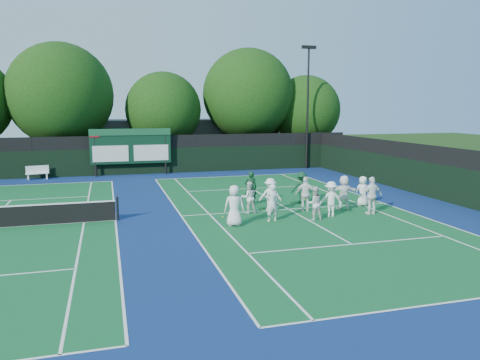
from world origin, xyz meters
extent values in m
plane|color=#19350E|center=(0.00, 0.00, 0.00)|extent=(120.00, 120.00, 0.00)
cube|color=navy|center=(-6.00, 1.00, 0.00)|extent=(34.00, 32.00, 0.01)
cube|color=#12582A|center=(0.00, 1.00, 0.01)|extent=(10.97, 23.77, 0.00)
cube|color=white|center=(0.00, -10.88, 0.01)|extent=(10.97, 0.08, 0.00)
cube|color=white|center=(0.00, 12.88, 0.01)|extent=(10.97, 0.08, 0.00)
cube|color=white|center=(-5.49, 1.00, 0.01)|extent=(0.08, 23.77, 0.00)
cube|color=white|center=(5.49, 1.00, 0.01)|extent=(0.08, 23.77, 0.00)
cube|color=white|center=(-4.12, 1.00, 0.01)|extent=(0.08, 23.77, 0.00)
cube|color=white|center=(4.12, 1.00, 0.01)|extent=(0.08, 23.77, 0.00)
cube|color=white|center=(0.00, -5.40, 0.01)|extent=(8.23, 0.08, 0.00)
cube|color=white|center=(0.00, 7.40, 0.01)|extent=(8.23, 0.08, 0.00)
cube|color=white|center=(0.00, 1.00, 0.01)|extent=(0.08, 12.80, 0.00)
cube|color=white|center=(-14.00, 12.88, 0.01)|extent=(10.97, 0.08, 0.00)
cube|color=white|center=(-8.52, 1.00, 0.01)|extent=(0.08, 23.77, 0.00)
cube|color=white|center=(-9.88, 1.00, 0.01)|extent=(0.08, 23.77, 0.00)
cube|color=white|center=(-14.00, 7.40, 0.01)|extent=(8.23, 0.08, 0.00)
cube|color=black|center=(-6.00, 16.00, 1.00)|extent=(34.00, 0.08, 2.00)
cube|color=black|center=(-6.00, 16.00, 2.50)|extent=(34.00, 0.05, 1.00)
cube|color=black|center=(9.00, 1.00, 1.00)|extent=(0.08, 32.00, 2.00)
cube|color=black|center=(9.00, 1.00, 2.50)|extent=(0.05, 32.00, 1.00)
cylinder|color=black|center=(-9.60, 15.60, 1.75)|extent=(0.16, 0.16, 3.50)
cylinder|color=black|center=(-4.40, 15.60, 1.75)|extent=(0.16, 0.16, 3.50)
cube|color=black|center=(-7.00, 15.60, 2.20)|extent=(6.00, 0.15, 2.60)
cube|color=#154B2A|center=(-7.00, 15.50, 3.30)|extent=(6.00, 0.05, 0.50)
cube|color=silver|center=(-8.50, 15.50, 1.70)|extent=(2.60, 0.04, 1.20)
cube|color=silver|center=(-5.50, 15.50, 1.70)|extent=(2.60, 0.04, 1.20)
cube|color=maroon|center=(-9.60, 15.50, 3.20)|extent=(0.70, 0.04, 0.50)
cube|color=#515256|center=(-2.00, 24.00, 2.00)|extent=(18.00, 6.00, 4.00)
cylinder|color=black|center=(7.50, 15.70, 5.00)|extent=(0.16, 0.16, 10.00)
cube|color=black|center=(7.50, 15.70, 10.00)|extent=(1.20, 0.30, 0.25)
cylinder|color=black|center=(-8.40, 1.00, 0.55)|extent=(0.10, 0.10, 1.10)
cube|color=white|center=(-13.64, 15.30, 0.43)|extent=(1.61, 0.80, 0.06)
cube|color=white|center=(-13.64, 15.46, 0.72)|extent=(1.52, 0.46, 0.52)
cube|color=white|center=(-14.26, 15.30, 0.21)|extent=(0.15, 0.37, 0.41)
cube|color=white|center=(-13.02, 15.30, 0.21)|extent=(0.15, 0.37, 0.41)
cylinder|color=black|center=(-12.12, 19.50, 1.52)|extent=(0.44, 0.44, 3.04)
sphere|color=#11330B|center=(-12.12, 19.50, 6.12)|extent=(8.21, 8.21, 8.21)
sphere|color=#11330B|center=(-11.52, 19.80, 5.30)|extent=(5.74, 5.74, 5.74)
cylinder|color=black|center=(-4.02, 19.50, 1.28)|extent=(0.44, 0.44, 2.56)
sphere|color=#11330B|center=(-4.02, 19.50, 4.94)|extent=(6.34, 6.34, 6.34)
sphere|color=#11330B|center=(-3.42, 19.80, 4.31)|extent=(4.44, 4.44, 4.44)
cylinder|color=black|center=(3.45, 19.50, 1.64)|extent=(0.44, 0.44, 3.27)
sphere|color=#11330B|center=(3.45, 19.50, 6.27)|extent=(8.00, 8.00, 8.00)
sphere|color=#11330B|center=(4.05, 19.80, 5.47)|extent=(5.60, 5.60, 5.60)
cylinder|color=black|center=(9.00, 19.50, 1.26)|extent=(0.44, 0.44, 2.52)
sphere|color=#11330B|center=(9.00, 19.50, 4.89)|extent=(6.32, 6.32, 6.32)
sphere|color=#11330B|center=(9.60, 19.80, 4.26)|extent=(4.42, 4.42, 4.42)
sphere|color=yellow|center=(1.76, 2.97, 0.03)|extent=(0.07, 0.07, 0.07)
sphere|color=yellow|center=(2.35, 0.64, 0.03)|extent=(0.07, 0.07, 0.07)
sphere|color=yellow|center=(-3.64, 0.21, 0.03)|extent=(0.07, 0.07, 0.07)
sphere|color=yellow|center=(-1.36, 1.24, 0.03)|extent=(0.07, 0.07, 0.07)
sphere|color=yellow|center=(0.70, 2.18, 0.03)|extent=(0.07, 0.07, 0.07)
imported|color=white|center=(-3.53, -1.46, 0.90)|extent=(1.02, 0.81, 1.81)
imported|color=white|center=(-1.68, -1.13, 0.86)|extent=(0.68, 0.50, 1.72)
imported|color=silver|center=(0.29, -1.41, 0.78)|extent=(0.78, 0.62, 1.57)
imported|color=white|center=(1.33, -0.98, 0.84)|extent=(1.19, 0.84, 1.68)
imported|color=white|center=(3.44, -1.10, 0.92)|extent=(1.10, 0.51, 1.84)
imported|color=white|center=(-2.19, 0.76, 0.78)|extent=(0.78, 0.62, 1.57)
imported|color=white|center=(-1.09, 0.73, 0.84)|extent=(1.21, 0.87, 1.69)
imported|color=white|center=(0.65, 0.39, 0.87)|extent=(1.11, 0.79, 1.74)
imported|color=white|center=(2.69, 0.28, 0.87)|extent=(1.69, 0.82, 1.75)
imported|color=white|center=(4.03, 0.73, 0.79)|extent=(0.83, 0.60, 1.58)
imported|color=#0D3219|center=(-1.51, 2.64, 0.90)|extent=(0.71, 0.52, 1.80)
imported|color=#0F3920|center=(1.23, 2.25, 0.86)|extent=(1.23, 0.89, 1.72)
camera|label=1|loc=(-8.76, -20.64, 5.12)|focal=35.00mm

